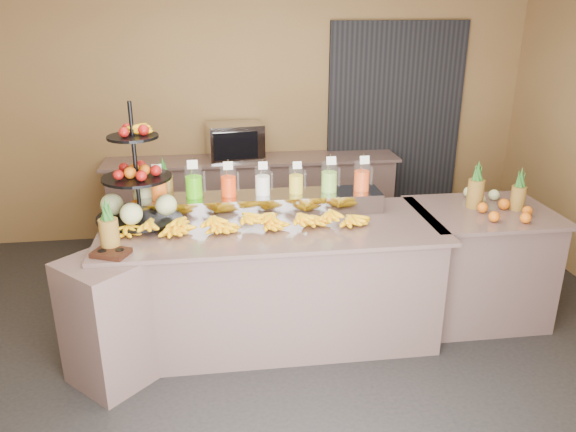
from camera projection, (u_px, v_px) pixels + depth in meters
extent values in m
plane|color=black|center=(278.00, 356.00, 4.18)|extent=(6.00, 6.00, 0.00)
cube|color=brown|center=(250.00, 109.00, 6.01)|extent=(6.00, 0.02, 2.80)
cube|color=black|center=(394.00, 125.00, 6.23)|extent=(1.50, 0.06, 2.20)
cube|color=gray|center=(273.00, 284.00, 4.30)|extent=(2.40, 0.90, 0.90)
cube|color=gray|center=(272.00, 227.00, 4.13)|extent=(2.50, 1.00, 0.03)
cube|color=gray|center=(110.00, 321.00, 3.78)|extent=(0.71, 0.71, 0.90)
cube|color=gray|center=(477.00, 265.00, 4.60)|extent=(1.00, 0.80, 0.90)
cube|color=gray|center=(484.00, 212.00, 4.44)|extent=(1.08, 0.88, 0.03)
cube|color=gray|center=(253.00, 201.00, 6.11)|extent=(3.00, 0.50, 0.90)
cube|color=gray|center=(253.00, 159.00, 5.94)|extent=(3.10, 0.55, 0.03)
cube|color=gray|center=(263.00, 204.00, 4.36)|extent=(1.85, 0.30, 0.15)
cylinder|color=silver|center=(159.00, 185.00, 4.19)|extent=(0.12, 0.12, 0.22)
cylinder|color=#FF630F|center=(159.00, 189.00, 4.21)|extent=(0.11, 0.11, 0.15)
cylinder|color=gray|center=(156.00, 178.00, 4.18)|extent=(0.01, 0.01, 0.26)
cube|color=white|center=(156.00, 168.00, 4.09)|extent=(0.07, 0.02, 0.06)
cylinder|color=silver|center=(194.00, 182.00, 4.22)|extent=(0.13, 0.13, 0.24)
cylinder|color=#3BB700|center=(194.00, 187.00, 4.24)|extent=(0.12, 0.12, 0.16)
cylinder|color=gray|center=(191.00, 175.00, 4.21)|extent=(0.01, 0.01, 0.29)
cube|color=white|center=(192.00, 164.00, 4.11)|extent=(0.08, 0.02, 0.07)
cylinder|color=silver|center=(228.00, 182.00, 4.26)|extent=(0.12, 0.12, 0.22)
cylinder|color=#F03300|center=(229.00, 186.00, 4.27)|extent=(0.11, 0.11, 0.15)
cylinder|color=gray|center=(226.00, 175.00, 4.25)|extent=(0.01, 0.01, 0.26)
cube|color=white|center=(228.00, 166.00, 4.16)|extent=(0.07, 0.02, 0.06)
cylinder|color=silver|center=(263.00, 181.00, 4.29)|extent=(0.12, 0.12, 0.22)
cylinder|color=white|center=(263.00, 185.00, 4.30)|extent=(0.11, 0.11, 0.15)
cylinder|color=gray|center=(260.00, 175.00, 4.28)|extent=(0.01, 0.01, 0.26)
cube|color=white|center=(263.00, 166.00, 4.19)|extent=(0.07, 0.02, 0.06)
cylinder|color=silver|center=(296.00, 180.00, 4.33)|extent=(0.11, 0.11, 0.21)
cylinder|color=gold|center=(296.00, 184.00, 4.34)|extent=(0.11, 0.11, 0.14)
cylinder|color=gray|center=(294.00, 174.00, 4.32)|extent=(0.01, 0.01, 0.25)
cube|color=white|center=(297.00, 165.00, 4.23)|extent=(0.07, 0.02, 0.06)
cylinder|color=silver|center=(329.00, 177.00, 4.35)|extent=(0.13, 0.13, 0.23)
cylinder|color=#7BBB3F|center=(329.00, 182.00, 4.37)|extent=(0.12, 0.12, 0.16)
cylinder|color=gray|center=(327.00, 170.00, 4.34)|extent=(0.01, 0.01, 0.28)
cube|color=white|center=(331.00, 161.00, 4.25)|extent=(0.07, 0.02, 0.06)
cylinder|color=silver|center=(362.00, 176.00, 4.39)|extent=(0.13, 0.13, 0.23)
cylinder|color=#DD4510|center=(362.00, 181.00, 4.40)|extent=(0.12, 0.12, 0.16)
cylinder|color=gray|center=(360.00, 169.00, 4.37)|extent=(0.01, 0.01, 0.27)
cube|color=white|center=(365.00, 160.00, 4.28)|extent=(0.07, 0.02, 0.06)
ellipsoid|color=#FFB90C|center=(129.00, 228.00, 3.96)|extent=(0.22, 0.17, 0.09)
ellipsoid|color=#FFB90C|center=(175.00, 225.00, 4.00)|extent=(0.22, 0.17, 0.09)
ellipsoid|color=#FFB90C|center=(221.00, 223.00, 4.04)|extent=(0.22, 0.17, 0.09)
ellipsoid|color=#FFB90C|center=(266.00, 221.00, 4.08)|extent=(0.22, 0.17, 0.09)
ellipsoid|color=#FFB90C|center=(310.00, 219.00, 4.12)|extent=(0.22, 0.17, 0.09)
ellipsoid|color=#FFB90C|center=(353.00, 217.00, 4.16)|extent=(0.22, 0.17, 0.09)
ellipsoid|color=#FFB90C|center=(151.00, 218.00, 3.96)|extent=(0.19, 0.15, 0.08)
ellipsoid|color=#FFB90C|center=(182.00, 217.00, 3.98)|extent=(0.19, 0.15, 0.08)
ellipsoid|color=#FFB90C|center=(213.00, 215.00, 4.01)|extent=(0.19, 0.15, 0.08)
ellipsoid|color=#FFB90C|center=(243.00, 214.00, 4.04)|extent=(0.19, 0.15, 0.08)
ellipsoid|color=#FFB90C|center=(273.00, 212.00, 4.07)|extent=(0.19, 0.15, 0.08)
ellipsoid|color=#FFB90C|center=(303.00, 211.00, 4.09)|extent=(0.19, 0.15, 0.08)
ellipsoid|color=#FFB90C|center=(332.00, 210.00, 4.12)|extent=(0.19, 0.15, 0.08)
cylinder|color=black|center=(135.00, 164.00, 4.02)|extent=(0.03, 0.03, 0.90)
cylinder|color=black|center=(141.00, 216.00, 4.16)|extent=(0.73, 0.73, 0.02)
cylinder|color=black|center=(137.00, 178.00, 4.06)|extent=(0.57, 0.57, 0.02)
cylinder|color=black|center=(133.00, 137.00, 3.95)|extent=(0.41, 0.41, 0.02)
sphere|color=#C7CE8D|center=(167.00, 203.00, 4.16)|extent=(0.17, 0.17, 0.17)
sphere|color=maroon|center=(156.00, 170.00, 4.06)|extent=(0.08, 0.08, 0.08)
sphere|color=orange|center=(126.00, 210.00, 4.13)|extent=(0.09, 0.09, 0.09)
cube|color=black|center=(111.00, 253.00, 3.63)|extent=(0.27, 0.24, 0.03)
cylinder|color=brown|center=(109.00, 235.00, 3.68)|extent=(0.13, 0.13, 0.22)
cone|color=#1A4717|center=(106.00, 208.00, 3.62)|extent=(0.06, 0.06, 0.16)
cylinder|color=brown|center=(165.00, 192.00, 4.45)|extent=(0.14, 0.14, 0.26)
cone|color=#1A4717|center=(163.00, 167.00, 4.37)|extent=(0.07, 0.07, 0.16)
cylinder|color=brown|center=(475.00, 194.00, 4.46)|extent=(0.12, 0.12, 0.23)
cylinder|color=brown|center=(518.00, 198.00, 4.42)|extent=(0.11, 0.11, 0.19)
ellipsoid|color=orange|center=(506.00, 211.00, 4.29)|extent=(0.34, 0.23, 0.09)
cube|color=gray|center=(235.00, 141.00, 5.85)|extent=(0.61, 0.46, 0.37)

